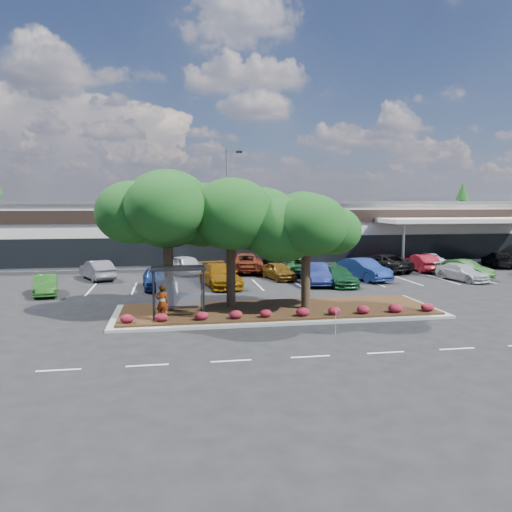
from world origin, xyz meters
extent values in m
plane|color=black|center=(0.00, 0.00, 0.00)|extent=(160.00, 160.00, 0.00)
cube|color=white|center=(0.00, 34.00, 3.00)|extent=(80.00, 20.00, 6.00)
cube|color=#525255|center=(0.00, 34.00, 6.10)|extent=(80.40, 20.40, 0.30)
cube|color=black|center=(0.00, 23.95, 4.80)|extent=(80.00, 0.25, 1.20)
cube|color=black|center=(0.00, 23.95, 1.60)|extent=(60.00, 0.18, 2.60)
cube|color=red|center=(-6.00, 23.88, 4.80)|extent=(6.00, 0.12, 1.00)
cube|color=white|center=(20.00, 21.50, 4.40)|extent=(16.00, 5.00, 0.40)
cylinder|color=slate|center=(13.00, 19.50, 2.10)|extent=(0.24, 0.24, 4.20)
cube|color=gray|center=(-2.00, 4.00, 0.07)|extent=(18.00, 6.00, 0.15)
cube|color=#472B15|center=(-2.00, 4.00, 0.20)|extent=(17.20, 5.20, 0.12)
cube|color=silver|center=(-12.00, -4.00, 0.01)|extent=(1.60, 0.12, 0.01)
cube|color=silver|center=(-8.80, -4.00, 0.01)|extent=(1.60, 0.12, 0.01)
cube|color=silver|center=(-5.60, -4.00, 0.01)|extent=(1.60, 0.12, 0.01)
cube|color=silver|center=(-2.40, -4.00, 0.01)|extent=(1.60, 0.12, 0.01)
cube|color=silver|center=(0.80, -4.00, 0.01)|extent=(1.60, 0.12, 0.01)
cube|color=silver|center=(4.00, -4.00, 0.01)|extent=(1.60, 0.12, 0.01)
cube|color=silver|center=(-16.50, 13.50, 0.01)|extent=(0.12, 5.00, 0.01)
cube|color=silver|center=(-13.50, 13.50, 0.01)|extent=(0.12, 5.00, 0.01)
cube|color=silver|center=(-10.50, 13.50, 0.01)|extent=(0.12, 5.00, 0.01)
cube|color=silver|center=(-7.50, 13.50, 0.01)|extent=(0.12, 5.00, 0.01)
cube|color=silver|center=(-4.50, 13.50, 0.01)|extent=(0.12, 5.00, 0.01)
cube|color=silver|center=(-1.50, 13.50, 0.01)|extent=(0.12, 5.00, 0.01)
cube|color=silver|center=(1.50, 13.50, 0.01)|extent=(0.12, 5.00, 0.01)
cube|color=silver|center=(4.50, 13.50, 0.01)|extent=(0.12, 5.00, 0.01)
cube|color=silver|center=(7.50, 13.50, 0.01)|extent=(0.12, 5.00, 0.01)
cube|color=silver|center=(10.50, 13.50, 0.01)|extent=(0.12, 5.00, 0.01)
cube|color=silver|center=(13.50, 13.50, 0.01)|extent=(0.12, 5.00, 0.01)
cube|color=silver|center=(16.50, 13.50, 0.01)|extent=(0.12, 5.00, 0.01)
cylinder|color=black|center=(-8.75, 3.45, 1.51)|extent=(0.08, 0.08, 2.50)
cylinder|color=black|center=(-6.25, 3.45, 1.51)|extent=(0.08, 0.08, 2.50)
cylinder|color=black|center=(-8.75, 2.15, 1.51)|extent=(0.08, 0.08, 2.50)
cylinder|color=black|center=(-6.25, 2.15, 1.51)|extent=(0.08, 0.08, 2.50)
cube|color=black|center=(-7.50, 2.80, 2.80)|extent=(2.75, 1.55, 0.10)
cube|color=silver|center=(-7.50, 3.45, 1.63)|extent=(2.30, 0.03, 2.00)
cube|color=black|center=(-7.50, 3.05, 0.71)|extent=(2.00, 0.35, 0.06)
cone|color=#133B13|center=(34.00, 44.00, 4.50)|extent=(3.96, 3.96, 9.00)
imported|color=#594C47|center=(-8.32, 2.20, 1.15)|extent=(0.70, 0.52, 1.77)
cube|color=gray|center=(-3.57, 15.35, 0.20)|extent=(0.50, 0.50, 0.40)
cylinder|color=slate|center=(-3.57, 15.35, 5.28)|extent=(0.14, 0.14, 9.76)
cube|color=slate|center=(-3.12, 15.34, 10.01)|extent=(0.91, 0.24, 0.14)
cube|color=black|center=(-2.62, 15.33, 9.94)|extent=(0.46, 0.31, 0.18)
cube|color=#997750|center=(-0.34, -1.00, 0.57)|extent=(0.03, 0.03, 1.15)
cube|color=#F340A2|center=(-0.29, -1.00, 1.06)|extent=(0.02, 0.14, 0.18)
imported|color=#21561A|center=(-16.14, 11.95, 0.67)|extent=(2.18, 4.26, 1.34)
imported|color=navy|center=(-8.94, 13.15, 0.77)|extent=(2.19, 4.64, 1.53)
imported|color=#7F4E07|center=(-4.34, 13.22, 0.82)|extent=(3.16, 5.97, 1.65)
imported|color=brown|center=(0.58, 15.77, 0.69)|extent=(2.48, 4.33, 1.39)
imported|color=#144321|center=(4.33, 12.27, 0.69)|extent=(2.08, 4.83, 1.39)
imported|color=navy|center=(2.81, 13.03, 0.80)|extent=(2.26, 5.04, 1.61)
imported|color=navy|center=(7.19, 14.44, 0.85)|extent=(3.25, 5.44, 1.69)
imported|color=#21481B|center=(15.52, 13.74, 0.76)|extent=(3.11, 4.86, 1.51)
imported|color=#BABABA|center=(14.74, 12.80, 0.66)|extent=(2.96, 4.90, 1.33)
imported|color=#5D5C63|center=(-13.69, 18.21, 0.77)|extent=(3.43, 4.95, 1.55)
imported|color=#A3A7AE|center=(-6.89, 19.91, 0.84)|extent=(3.78, 5.30, 1.68)
imported|color=maroon|center=(-1.42, 20.36, 0.86)|extent=(3.51, 6.46, 1.72)
imported|color=#1D4F23|center=(2.78, 18.31, 0.74)|extent=(3.05, 5.56, 1.48)
imported|color=black|center=(2.14, 21.25, 0.70)|extent=(3.79, 5.49, 1.39)
imported|color=black|center=(10.57, 18.57, 0.80)|extent=(4.21, 6.28, 1.60)
imported|color=maroon|center=(14.23, 18.40, 0.76)|extent=(1.78, 4.68, 1.52)
imported|color=white|center=(16.41, 21.09, 0.67)|extent=(3.56, 5.28, 1.34)
imported|color=black|center=(22.96, 19.95, 0.71)|extent=(3.31, 5.24, 1.42)
camera|label=1|loc=(-7.82, -22.76, 6.17)|focal=35.00mm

